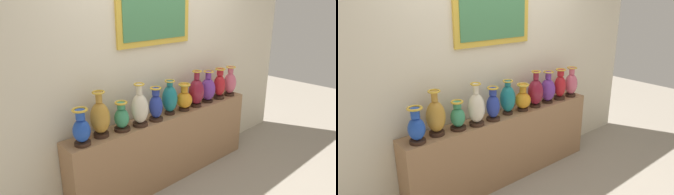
{
  "view_description": "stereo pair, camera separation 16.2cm",
  "coord_description": "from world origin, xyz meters",
  "views": [
    {
      "loc": [
        -2.17,
        -2.36,
        2.05
      ],
      "look_at": [
        0.0,
        0.0,
        1.0
      ],
      "focal_mm": 33.17,
      "sensor_mm": 36.0,
      "label": 1
    },
    {
      "loc": [
        -2.05,
        -2.47,
        2.05
      ],
      "look_at": [
        0.0,
        0.0,
        1.0
      ],
      "focal_mm": 33.17,
      "sensor_mm": 36.0,
      "label": 2
    }
  ],
  "objects": [
    {
      "name": "vase_rose",
      "position": [
        1.05,
        -0.05,
        0.98
      ],
      "size": [
        0.16,
        0.16,
        0.38
      ],
      "color": "#382319",
      "rests_on": "display_shelf"
    },
    {
      "name": "vase_amber",
      "position": [
        0.21,
        -0.04,
        0.94
      ],
      "size": [
        0.18,
        0.18,
        0.31
      ],
      "color": "#382319",
      "rests_on": "display_shelf"
    },
    {
      "name": "vase_cobalt",
      "position": [
        -0.22,
        -0.05,
        0.97
      ],
      "size": [
        0.15,
        0.15,
        0.36
      ],
      "color": "#382319",
      "rests_on": "display_shelf"
    },
    {
      "name": "back_wall",
      "position": [
        -0.0,
        0.2,
        1.4
      ],
      "size": [
        4.7,
        0.14,
        2.77
      ],
      "color": "beige",
      "rests_on": "ground_plane"
    },
    {
      "name": "vase_burgundy",
      "position": [
        0.41,
        -0.04,
        0.99
      ],
      "size": [
        0.18,
        0.18,
        0.43
      ],
      "color": "#382319",
      "rests_on": "display_shelf"
    },
    {
      "name": "ground_plane",
      "position": [
        0.0,
        0.0,
        0.0
      ],
      "size": [
        10.7,
        10.7,
        0.0
      ],
      "primitive_type": "plane",
      "color": "gray"
    },
    {
      "name": "vase_violet",
      "position": [
        0.64,
        -0.02,
        0.98
      ],
      "size": [
        0.18,
        0.18,
        0.39
      ],
      "color": "#382319",
      "rests_on": "display_shelf"
    },
    {
      "name": "vase_jade",
      "position": [
        -0.63,
        -0.02,
        0.94
      ],
      "size": [
        0.16,
        0.16,
        0.29
      ],
      "color": "#382319",
      "rests_on": "display_shelf"
    },
    {
      "name": "vase_ochre",
      "position": [
        -0.85,
        -0.01,
        0.99
      ],
      "size": [
        0.18,
        0.18,
        0.44
      ],
      "color": "#382319",
      "rests_on": "display_shelf"
    },
    {
      "name": "vase_ivory",
      "position": [
        -0.43,
        -0.05,
        0.99
      ],
      "size": [
        0.17,
        0.17,
        0.44
      ],
      "color": "#382319",
      "rests_on": "display_shelf"
    },
    {
      "name": "vase_sapphire",
      "position": [
        -1.06,
        -0.05,
        0.96
      ],
      "size": [
        0.15,
        0.15,
        0.34
      ],
      "color": "#382319",
      "rests_on": "display_shelf"
    },
    {
      "name": "vase_teal",
      "position": [
        0.01,
        -0.02,
        0.99
      ],
      "size": [
        0.17,
        0.17,
        0.38
      ],
      "color": "#382319",
      "rests_on": "display_shelf"
    },
    {
      "name": "display_shelf",
      "position": [
        0.0,
        0.0,
        0.4
      ],
      "size": [
        2.43,
        0.29,
        0.81
      ],
      "primitive_type": "cube",
      "color": "#99704C",
      "rests_on": "ground_plane"
    },
    {
      "name": "vase_crimson",
      "position": [
        0.84,
        -0.04,
        0.99
      ],
      "size": [
        0.15,
        0.15,
        0.39
      ],
      "color": "#382319",
      "rests_on": "display_shelf"
    }
  ]
}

